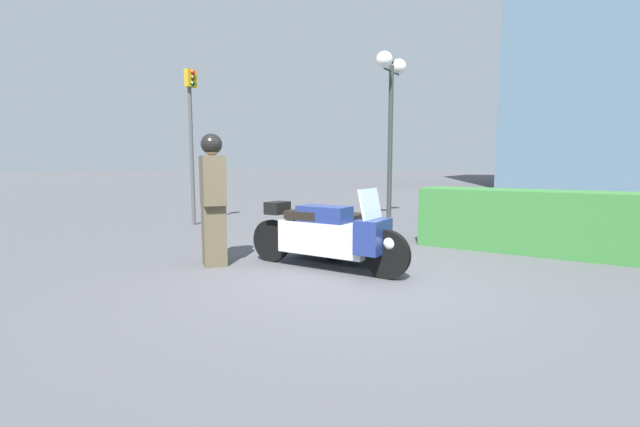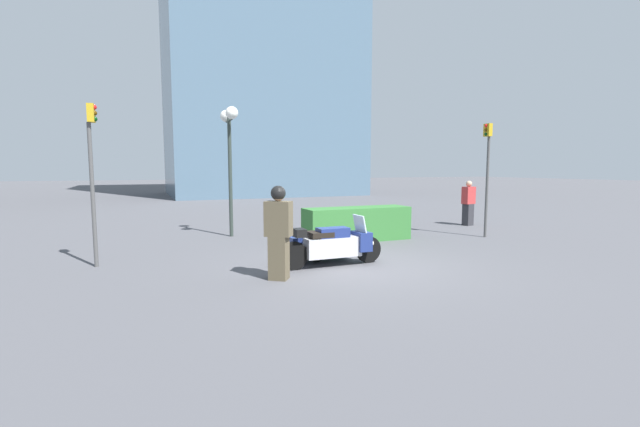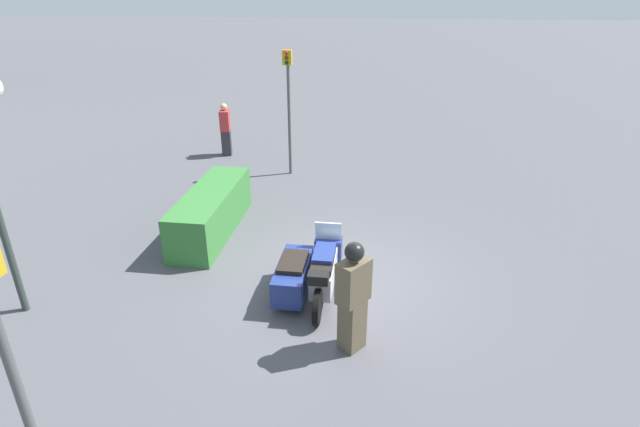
{
  "view_description": "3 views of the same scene",
  "coord_description": "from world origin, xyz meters",
  "px_view_note": "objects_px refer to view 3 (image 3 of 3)",
  "views": [
    {
      "loc": [
        2.59,
        -4.8,
        1.47
      ],
      "look_at": [
        -0.48,
        0.08,
        0.8
      ],
      "focal_mm": 24.0,
      "sensor_mm": 36.0,
      "label": 1
    },
    {
      "loc": [
        -4.51,
        -8.54,
        2.23
      ],
      "look_at": [
        -0.74,
        0.3,
        1.21
      ],
      "focal_mm": 24.0,
      "sensor_mm": 36.0,
      "label": 2
    },
    {
      "loc": [
        -8.36,
        -0.79,
        5.33
      ],
      "look_at": [
        0.45,
        0.39,
        1.21
      ],
      "focal_mm": 28.0,
      "sensor_mm": 36.0,
      "label": 3
    }
  ],
  "objects_px": {
    "traffic_light_far": "(13,364)",
    "pedestrian_bystander": "(225,130)",
    "hedge_bush_curbside": "(211,212)",
    "traffic_light_near": "(288,96)",
    "police_motorcycle": "(308,269)",
    "officer_rider": "(353,294)"
  },
  "relations": [
    {
      "from": "officer_rider",
      "to": "traffic_light_far",
      "type": "xyz_separation_m",
      "value": [
        -3.46,
        2.69,
        1.38
      ]
    },
    {
      "from": "police_motorcycle",
      "to": "traffic_light_far",
      "type": "distance_m",
      "value": 5.62
    },
    {
      "from": "officer_rider",
      "to": "pedestrian_bystander",
      "type": "distance_m",
      "value": 10.55
    },
    {
      "from": "traffic_light_near",
      "to": "hedge_bush_curbside",
      "type": "bearing_deg",
      "value": -11.75
    },
    {
      "from": "hedge_bush_curbside",
      "to": "officer_rider",
      "type": "bearing_deg",
      "value": -135.93
    },
    {
      "from": "officer_rider",
      "to": "traffic_light_near",
      "type": "xyz_separation_m",
      "value": [
        7.77,
        2.47,
        1.37
      ]
    },
    {
      "from": "traffic_light_near",
      "to": "pedestrian_bystander",
      "type": "bearing_deg",
      "value": -119.04
    },
    {
      "from": "police_motorcycle",
      "to": "hedge_bush_curbside",
      "type": "height_order",
      "value": "police_motorcycle"
    },
    {
      "from": "hedge_bush_curbside",
      "to": "pedestrian_bystander",
      "type": "distance_m",
      "value": 5.84
    },
    {
      "from": "traffic_light_near",
      "to": "officer_rider",
      "type": "bearing_deg",
      "value": 20.44
    },
    {
      "from": "police_motorcycle",
      "to": "pedestrian_bystander",
      "type": "distance_m",
      "value": 8.77
    },
    {
      "from": "traffic_light_far",
      "to": "pedestrian_bystander",
      "type": "relative_size",
      "value": 2.08
    },
    {
      "from": "pedestrian_bystander",
      "to": "hedge_bush_curbside",
      "type": "bearing_deg",
      "value": -86.93
    },
    {
      "from": "traffic_light_far",
      "to": "pedestrian_bystander",
      "type": "bearing_deg",
      "value": 13.04
    },
    {
      "from": "hedge_bush_curbside",
      "to": "traffic_light_far",
      "type": "relative_size",
      "value": 0.92
    },
    {
      "from": "traffic_light_near",
      "to": "traffic_light_far",
      "type": "relative_size",
      "value": 1.0
    },
    {
      "from": "pedestrian_bystander",
      "to": "traffic_light_far",
      "type": "bearing_deg",
      "value": -90.89
    },
    {
      "from": "police_motorcycle",
      "to": "traffic_light_far",
      "type": "height_order",
      "value": "traffic_light_far"
    },
    {
      "from": "hedge_bush_curbside",
      "to": "traffic_light_near",
      "type": "distance_m",
      "value": 4.64
    },
    {
      "from": "police_motorcycle",
      "to": "hedge_bush_curbside",
      "type": "relative_size",
      "value": 0.74
    },
    {
      "from": "hedge_bush_curbside",
      "to": "pedestrian_bystander",
      "type": "relative_size",
      "value": 1.92
    },
    {
      "from": "police_motorcycle",
      "to": "pedestrian_bystander",
      "type": "bearing_deg",
      "value": 26.99
    }
  ]
}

